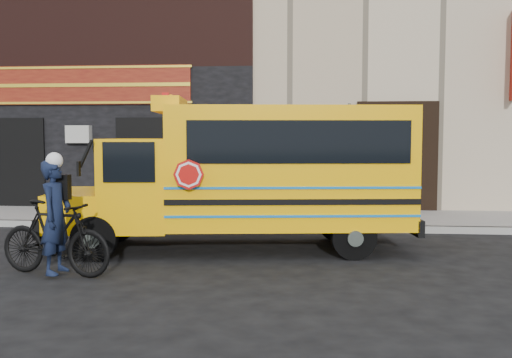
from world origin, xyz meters
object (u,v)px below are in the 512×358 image
object	(u,v)px
school_bus	(253,172)
cyclist	(56,220)
bicycle	(55,238)
sign_pole	(349,160)

from	to	relation	value
school_bus	cyclist	world-z (taller)	school_bus
cyclist	bicycle	bearing A→B (deg)	46.47
bicycle	cyclist	size ratio (longest dim) A/B	1.11
sign_pole	cyclist	world-z (taller)	sign_pole
bicycle	school_bus	bearing A→B (deg)	-38.40
cyclist	school_bus	bearing A→B (deg)	-46.53
school_bus	bicycle	distance (m)	3.86
sign_pole	cyclist	bearing A→B (deg)	-135.12
sign_pole	school_bus	bearing A→B (deg)	-129.39
bicycle	cyclist	bearing A→B (deg)	-124.23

